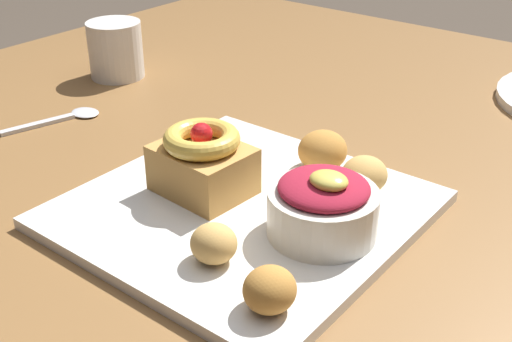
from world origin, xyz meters
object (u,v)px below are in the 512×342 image
at_px(fritter_front, 364,174).
at_px(fritter_back, 270,290).
at_px(cake_slice, 203,161).
at_px(berry_ramekin, 323,206).
at_px(fritter_extra, 214,243).
at_px(coffee_mug, 116,50).
at_px(spoon, 65,118).
at_px(fritter_middle, 323,151).
at_px(front_plate, 243,209).

bearing_deg(fritter_front, fritter_back, -80.16).
xyz_separation_m(cake_slice, fritter_front, (0.13, 0.10, -0.01)).
height_order(berry_ramekin, fritter_front, berry_ramekin).
xyz_separation_m(fritter_extra, coffee_mug, (-0.44, 0.27, 0.01)).
xyz_separation_m(cake_slice, spoon, (-0.28, 0.04, -0.04)).
bearing_deg(fritter_front, cake_slice, -141.61).
height_order(cake_slice, coffee_mug, cake_slice).
relative_size(cake_slice, fritter_front, 2.05).
bearing_deg(fritter_middle, berry_ramekin, -56.87).
height_order(cake_slice, fritter_middle, cake_slice).
distance_m(front_plate, cake_slice, 0.06).
distance_m(front_plate, fritter_middle, 0.11).
relative_size(fritter_front, fritter_middle, 0.86).
distance_m(berry_ramekin, fritter_front, 0.09).
bearing_deg(fritter_middle, spoon, -168.28).
height_order(fritter_back, spoon, fritter_back).
xyz_separation_m(cake_slice, fritter_back, (0.16, -0.10, -0.02)).
bearing_deg(cake_slice, fritter_front, 38.39).
bearing_deg(fritter_back, fritter_middle, 113.49).
height_order(front_plate, fritter_front, fritter_front).
xyz_separation_m(cake_slice, fritter_extra, (0.09, -0.08, -0.02)).
xyz_separation_m(fritter_extra, spoon, (-0.37, 0.12, -0.03)).
bearing_deg(coffee_mug, fritter_front, -11.02).
bearing_deg(front_plate, spoon, 173.50).
xyz_separation_m(berry_ramekin, coffee_mug, (-0.48, 0.18, 0.00)).
distance_m(cake_slice, fritter_middle, 0.13).
xyz_separation_m(fritter_front, fritter_middle, (-0.06, 0.01, 0.00)).
bearing_deg(fritter_extra, coffee_mug, 147.84).
bearing_deg(spoon, cake_slice, -83.53).
height_order(fritter_middle, spoon, fritter_middle).
distance_m(cake_slice, fritter_extra, 0.12).
height_order(fritter_back, coffee_mug, coffee_mug).
bearing_deg(fritter_extra, berry_ramekin, 61.91).
distance_m(fritter_middle, fritter_extra, 0.20).
height_order(front_plate, berry_ramekin, berry_ramekin).
bearing_deg(coffee_mug, berry_ramekin, -20.71).
bearing_deg(fritter_back, fritter_extra, 164.62).
xyz_separation_m(front_plate, berry_ramekin, (0.09, 0.00, 0.03)).
bearing_deg(fritter_middle, fritter_extra, -84.26).
bearing_deg(fritter_front, front_plate, -129.31).
bearing_deg(coffee_mug, spoon, -65.04).
bearing_deg(front_plate, cake_slice, -174.89).
height_order(cake_slice, fritter_front, cake_slice).
height_order(fritter_middle, fritter_back, fritter_middle).
distance_m(cake_slice, spoon, 0.29).
relative_size(spoon, coffee_mug, 1.51).
bearing_deg(fritter_back, front_plate, 136.66).
xyz_separation_m(berry_ramekin, fritter_middle, (-0.07, 0.10, -0.01)).
bearing_deg(coffee_mug, fritter_extra, -32.16).
relative_size(cake_slice, fritter_middle, 1.76).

